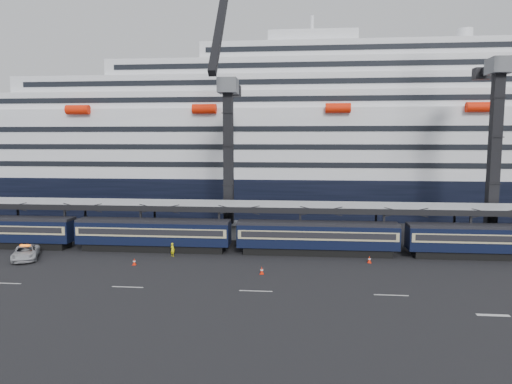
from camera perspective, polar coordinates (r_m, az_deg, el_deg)
ground at (r=47.03m, az=18.02°, el=-10.64°), size 260.00×260.00×0.00m
train at (r=55.31m, az=11.10°, el=-5.53°), size 133.05×3.00×4.05m
canopy at (r=59.33m, az=15.26°, el=-1.83°), size 130.00×6.25×5.53m
cruise_ship at (r=90.30m, az=11.24°, el=5.56°), size 214.09×28.84×34.00m
crane_dark_near at (r=63.21m, az=-3.53°, el=4.96°), size 4.50×17.75×35.08m
crane_dark_mid at (r=66.41m, az=27.85°, el=5.53°), size 4.50×18.24×39.64m
pickup_truck at (r=58.98m, az=-26.85°, el=-6.78°), size 4.68×6.13×1.55m
worker at (r=54.91m, az=-10.40°, el=-7.09°), size 0.70×0.64×1.61m
traffic_cone_a at (r=60.79m, az=-27.00°, el=-6.77°), size 0.40×0.40×0.80m
traffic_cone_b at (r=52.22m, az=-14.97°, el=-8.39°), size 0.39×0.39×0.78m
traffic_cone_c at (r=47.18m, az=0.73°, el=-9.76°), size 0.40×0.40×0.81m
traffic_cone_d at (r=52.86m, az=13.99°, el=-8.16°), size 0.41×0.41×0.82m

